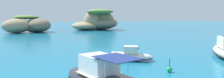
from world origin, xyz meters
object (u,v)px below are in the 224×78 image
at_px(motorboat_white, 129,56).
at_px(channel_buoy, 169,69).
at_px(islet_large, 97,22).
at_px(islet_small, 30,25).

distance_m(motorboat_white, channel_buoy, 6.37).
height_order(islet_large, islet_small, islet_large).
xyz_separation_m(islet_large, motorboat_white, (-15.55, -57.80, -2.70)).
bearing_deg(islet_large, islet_small, -169.53).
relative_size(islet_small, motorboat_white, 2.72).
distance_m(islet_small, channel_buoy, 60.43).
bearing_deg(motorboat_white, islet_small, 101.35).
bearing_deg(islet_small, motorboat_white, -78.65).
distance_m(islet_large, motorboat_white, 59.91).
distance_m(islet_large, channel_buoy, 65.67).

